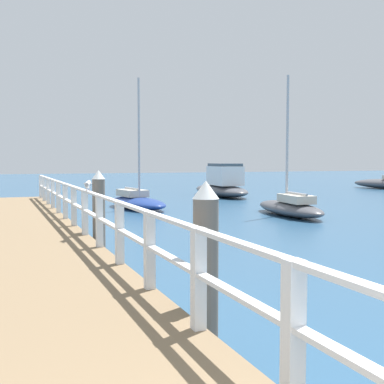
{
  "coord_description": "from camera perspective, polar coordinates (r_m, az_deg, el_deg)",
  "views": [
    {
      "loc": [
        -0.57,
        -0.24,
        2.13
      ],
      "look_at": [
        4.01,
        11.31,
        1.33
      ],
      "focal_mm": 46.29,
      "sensor_mm": 36.0,
      "label": 1
    }
  ],
  "objects": [
    {
      "name": "dock_piling_far",
      "position": [
        11.24,
        -10.68,
        -2.32
      ],
      "size": [
        0.29,
        0.29,
        1.91
      ],
      "color": "#6B6056",
      "rests_on": "ground_plane"
    },
    {
      "name": "boat_1",
      "position": [
        19.34,
        11.21,
        -1.67
      ],
      "size": [
        1.97,
        4.88,
        5.38
      ],
      "rotation": [
        0.0,
        0.0,
        -0.12
      ],
      "color": "#4C4C51",
      "rests_on": "ground_plane"
    },
    {
      "name": "seagull_foreground",
      "position": [
        10.29,
        -11.9,
        0.87
      ],
      "size": [
        0.23,
        0.47,
        0.21
      ],
      "rotation": [
        0.0,
        0.0,
        6.0
      ],
      "color": "white",
      "rests_on": "pier_railing"
    },
    {
      "name": "boat_0",
      "position": [
        21.87,
        -6.39,
        -1.04
      ],
      "size": [
        2.28,
        4.79,
        5.65
      ],
      "rotation": [
        0.0,
        0.0,
        3.28
      ],
      "color": "navy",
      "rests_on": "ground_plane"
    },
    {
      "name": "pier_deck",
      "position": [
        11.51,
        -18.59,
        -5.8
      ],
      "size": [
        2.48,
        22.19,
        0.54
      ],
      "primitive_type": "cube",
      "color": "#846B4C",
      "rests_on": "ground_plane"
    },
    {
      "name": "dock_piling_near",
      "position": [
        5.49,
        1.58,
        -8.57
      ],
      "size": [
        0.29,
        0.29,
        1.91
      ],
      "color": "#6B6056",
      "rests_on": "ground_plane"
    },
    {
      "name": "pier_railing",
      "position": [
        11.52,
        -12.9,
        -1.34
      ],
      "size": [
        0.12,
        20.71,
        0.96
      ],
      "color": "white",
      "rests_on": "pier_deck"
    },
    {
      "name": "boat_2",
      "position": [
        29.03,
        3.47,
        0.75
      ],
      "size": [
        2.44,
        6.28,
        1.94
      ],
      "rotation": [
        0.0,
        0.0,
        3.09
      ],
      "color": "#4C4C51",
      "rests_on": "ground_plane"
    }
  ]
}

